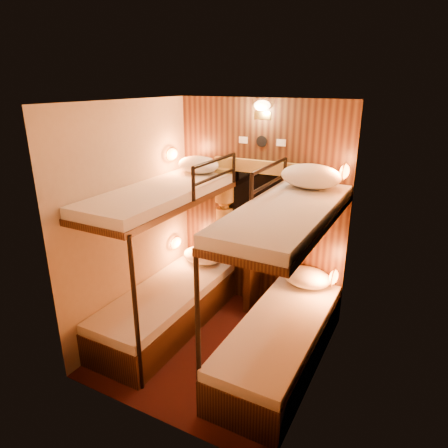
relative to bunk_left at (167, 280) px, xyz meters
The scene contains 22 objects.
floor 0.86m from the bunk_left, ahead, with size 2.10×2.10×0.00m, color #38180F.
ceiling 1.95m from the bunk_left, ahead, with size 2.10×2.10×0.00m, color silver.
wall_back 1.34m from the bunk_left, 56.56° to the left, with size 2.40×2.40×0.00m, color #C6B293.
wall_front 1.44m from the bunk_left, 59.93° to the right, with size 2.40×2.40×0.00m, color #C6B293.
wall_left 0.74m from the bunk_left, 168.93° to the right, with size 2.40×2.40×0.00m, color #C6B293.
wall_right 1.77m from the bunk_left, ahead, with size 2.40×2.40×0.00m, color #C6B293.
back_panel 1.33m from the bunk_left, 56.16° to the left, with size 2.00×0.03×2.40m, color black.
bunk_left is the anchor object (origin of this frame).
bunk_right 1.30m from the bunk_left, ahead, with size 0.72×1.90×1.82m.
window 1.30m from the bunk_left, 55.30° to the left, with size 1.00×0.12×0.79m.
curtains 1.32m from the bunk_left, 54.32° to the left, with size 1.10×0.22×1.00m.
back_fixtures 2.03m from the bunk_left, 55.16° to the left, with size 0.54×0.09×0.48m.
reading_lamps 1.13m from the bunk_left, 44.25° to the left, with size 2.00×0.20×1.25m.
table 1.02m from the bunk_left, 50.33° to the left, with size 0.50×0.34×0.66m.
bottle_left 1.04m from the bunk_left, 48.14° to the left, with size 0.06×0.06×0.22m.
bottle_right 0.99m from the bunk_left, 50.65° to the left, with size 0.06×0.06×0.22m.
sachet_a 1.09m from the bunk_left, 45.26° to the left, with size 0.09×0.06×0.01m, color silver.
sachet_b 1.14m from the bunk_left, 50.63° to the left, with size 0.08×0.06×0.01m, color silver.
pillow_lower_left 0.74m from the bunk_left, 90.17° to the left, with size 0.50×0.35×0.19m, color silver.
pillow_lower_right 1.51m from the bunk_left, 30.76° to the left, with size 0.52×0.37×0.20m, color silver.
pillow_upper_left 1.32m from the bunk_left, 90.18° to the left, with size 0.48×0.34×0.19m, color silver.
pillow_upper_right 1.84m from the bunk_left, 25.97° to the left, with size 0.59×0.42×0.23m, color silver.
Camera 1 is at (1.68, -2.99, 2.56)m, focal length 32.00 mm.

